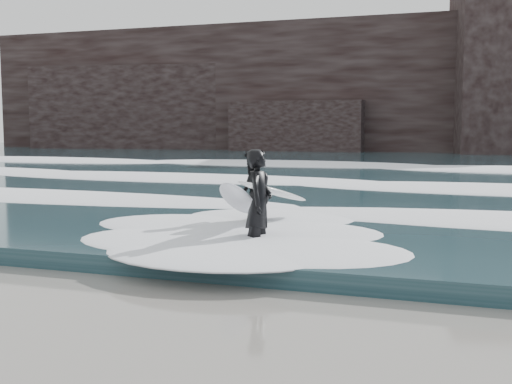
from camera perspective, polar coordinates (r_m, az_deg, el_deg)
sea at (r=34.49m, az=11.09°, el=2.41°), size 90.00×52.00×0.30m
headland at (r=51.40m, az=13.85°, el=8.89°), size 70.00×9.00×10.00m
foam_near at (r=14.98m, az=0.49°, el=-1.02°), size 60.00×3.20×0.20m
foam_mid at (r=21.70m, az=6.36°, el=1.16°), size 60.00×4.00×0.24m
foam_far at (r=30.53m, az=10.07°, el=2.54°), size 60.00×4.80×0.30m
surfer_left at (r=10.94m, az=-0.01°, el=-0.90°), size 1.03×1.86×1.82m
surfer_right at (r=12.64m, az=-0.03°, el=-0.16°), size 1.53×2.14×1.73m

